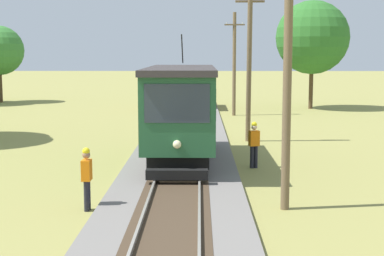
% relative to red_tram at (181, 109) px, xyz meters
% --- Properties ---
extents(red_tram, '(2.60, 8.54, 4.79)m').
position_rel_red_tram_xyz_m(red_tram, '(0.00, 0.00, 0.00)').
color(red_tram, '#235633').
rests_on(red_tram, rail_right).
extents(freight_car, '(2.40, 5.20, 2.31)m').
position_rel_red_tram_xyz_m(freight_car, '(-0.00, 22.57, -0.64)').
color(freight_car, '#93471E').
rests_on(freight_car, rail_right).
extents(utility_pole_near_tram, '(1.40, 0.36, 7.90)m').
position_rel_red_tram_xyz_m(utility_pole_near_tram, '(3.13, -6.37, 1.85)').
color(utility_pole_near_tram, brown).
rests_on(utility_pole_near_tram, ground).
extents(utility_pole_mid, '(1.40, 0.63, 7.74)m').
position_rel_red_tram_xyz_m(utility_pole_mid, '(3.13, 5.65, 1.77)').
color(utility_pole_mid, brown).
rests_on(utility_pole_mid, ground).
extents(utility_pole_far, '(1.40, 0.46, 7.14)m').
position_rel_red_tram_xyz_m(utility_pole_far, '(3.13, 17.48, 1.47)').
color(utility_pole_far, brown).
rests_on(utility_pole_far, ground).
extents(track_worker, '(0.25, 0.39, 1.78)m').
position_rel_red_tram_xyz_m(track_worker, '(-2.41, -6.64, -1.21)').
color(track_worker, black).
rests_on(track_worker, ground).
extents(second_worker, '(0.44, 0.35, 1.78)m').
position_rel_red_tram_xyz_m(second_worker, '(2.80, -0.74, -1.21)').
color(second_worker, black).
rests_on(second_worker, ground).
extents(tree_horizon, '(5.67, 5.67, 8.37)m').
position_rel_red_tram_xyz_m(tree_horizon, '(9.43, 22.20, 3.33)').
color(tree_horizon, '#4C3823').
rests_on(tree_horizon, ground).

